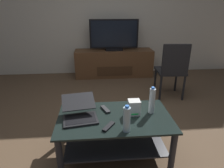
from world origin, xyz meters
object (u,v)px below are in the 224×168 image
television (114,36)px  router_box (134,107)px  cell_phone (80,106)px  laptop (80,112)px  water_bottle_near (152,101)px  media_cabinet (114,63)px  soundbar_remote (109,126)px  water_bottle_far (127,119)px  coffee_table (115,128)px  tv_remote (105,109)px  dining_chair (172,68)px

television → router_box: television is taller
router_box → cell_phone: router_box is taller
router_box → laptop: bearing=-178.7°
water_bottle_near → cell_phone: 0.77m
media_cabinet → laptop: (-0.57, -2.45, 0.21)m
television → cell_phone: 2.33m
soundbar_remote → water_bottle_far: bearing=12.5°
television → laptop: (-0.57, -2.43, -0.38)m
water_bottle_far → coffee_table: bearing=108.0°
coffee_table → router_box: router_box is taller
soundbar_remote → tv_remote: bearing=127.8°
router_box → tv_remote: size_ratio=0.95×
tv_remote → water_bottle_far: bearing=-89.0°
cell_phone → dining_chair: bearing=34.6°
dining_chair → tv_remote: dining_chair is taller
dining_chair → water_bottle_near: (-0.68, -1.21, 0.05)m
cell_phone → tv_remote: tv_remote is taller
cell_phone → tv_remote: 0.29m
television → router_box: size_ratio=6.63×
media_cabinet → soundbar_remote: size_ratio=10.38×
dining_chair → water_bottle_far: bearing=-123.0°
laptop → water_bottle_near: water_bottle_near is taller
router_box → dining_chair: bearing=54.9°
dining_chair → cell_phone: dining_chair is taller
television → cell_phone: bearing=-104.8°
tv_remote → television: bearing=60.1°
media_cabinet → laptop: 2.52m
router_box → media_cabinet: bearing=89.3°
water_bottle_far → tv_remote: 0.43m
tv_remote → soundbar_remote: same height
coffee_table → laptop: laptop is taller
soundbar_remote → router_box: bearing=74.5°
television → tv_remote: television is taller
media_cabinet → laptop: bearing=-103.2°
soundbar_remote → media_cabinet: bearing=119.2°
coffee_table → water_bottle_far: 0.37m
media_cabinet → water_bottle_far: water_bottle_far is taller
television → cell_phone: size_ratio=7.21×
media_cabinet → tv_remote: (-0.31, -2.33, 0.16)m
television → water_bottle_near: 2.42m
media_cabinet → water_bottle_far: 2.74m
media_cabinet → tv_remote: bearing=-97.7°
water_bottle_near → tv_remote: bearing=169.7°
dining_chair → tv_remote: bearing=-135.5°
cell_phone → soundbar_remote: soundbar_remote is taller
laptop → water_bottle_far: size_ratio=1.70×
tv_remote → router_box: bearing=-41.7°
dining_chair → television: bearing=125.1°
dining_chair → soundbar_remote: bearing=-128.1°
media_cabinet → soundbar_remote: (-0.30, -2.65, 0.16)m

